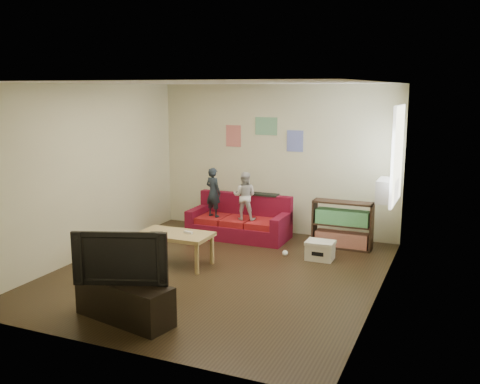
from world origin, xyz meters
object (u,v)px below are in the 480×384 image
at_px(television, 122,256).
at_px(child_b, 244,196).
at_px(sofa, 240,223).
at_px(file_box, 320,250).
at_px(bookshelf, 342,227).
at_px(child_a, 213,192).
at_px(tv_stand, 124,301).
at_px(coffee_table, 175,237).

bearing_deg(television, child_b, 69.80).
distance_m(sofa, file_box, 1.80).
relative_size(sofa, bookshelf, 1.78).
xyz_separation_m(sofa, child_b, (0.15, -0.16, 0.53)).
relative_size(child_a, television, 0.82).
relative_size(child_b, television, 0.79).
bearing_deg(bookshelf, television, -113.88).
bearing_deg(television, sofa, 72.07).
height_order(child_b, bookshelf, child_b).
xyz_separation_m(bookshelf, file_box, (-0.17, -0.76, -0.20)).
relative_size(child_b, tv_stand, 0.69).
xyz_separation_m(child_a, coffee_table, (0.15, -1.63, -0.39)).
xyz_separation_m(child_b, coffee_table, (-0.45, -1.63, -0.37)).
xyz_separation_m(file_box, television, (-1.51, -3.03, 0.62)).
xyz_separation_m(sofa, child_a, (-0.45, -0.16, 0.55)).
bearing_deg(tv_stand, sofa, 104.13).
relative_size(sofa, television, 1.65).
distance_m(sofa, television, 3.78).
relative_size(child_a, child_b, 1.05).
distance_m(coffee_table, television, 2.03).
bearing_deg(child_a, file_box, -177.31).
distance_m(sofa, tv_stand, 3.74).
distance_m(coffee_table, bookshelf, 2.82).
bearing_deg(coffee_table, child_b, 74.48).
height_order(sofa, coffee_table, sofa).
bearing_deg(tv_stand, file_box, 75.51).
height_order(child_b, file_box, child_b).
relative_size(coffee_table, bookshelf, 1.11).
relative_size(child_a, coffee_table, 0.80).
distance_m(child_a, coffee_table, 1.68).
xyz_separation_m(sofa, tv_stand, (0.14, -3.74, -0.03)).
relative_size(sofa, child_b, 2.09).
distance_m(child_a, child_b, 0.60).
distance_m(sofa, child_b, 0.57).
height_order(bookshelf, television, television).
relative_size(child_a, file_box, 2.04).
bearing_deg(coffee_table, bookshelf, 40.97).
bearing_deg(coffee_table, file_box, 29.02).
bearing_deg(tv_stand, bookshelf, 78.07).
xyz_separation_m(sofa, bookshelf, (1.82, 0.06, 0.09)).
bearing_deg(child_a, coffee_table, 112.39).
bearing_deg(child_b, coffee_table, 65.16).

